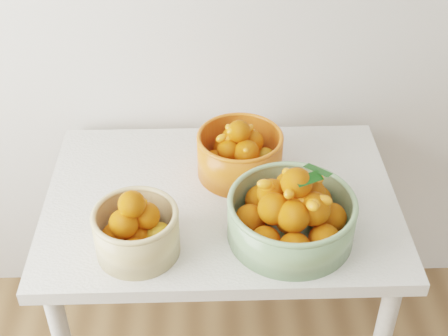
{
  "coord_description": "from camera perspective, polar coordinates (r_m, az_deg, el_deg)",
  "views": [
    {
      "loc": [
        -0.42,
        0.24,
        1.9
      ],
      "look_at": [
        -0.38,
        1.51,
        0.92
      ],
      "focal_mm": 50.0,
      "sensor_mm": 36.0,
      "label": 1
    }
  ],
  "objects": [
    {
      "name": "table",
      "position": [
        1.84,
        -0.27,
        -4.88
      ],
      "size": [
        1.0,
        0.7,
        0.75
      ],
      "color": "silver",
      "rests_on": "ground"
    },
    {
      "name": "bowl_cream",
      "position": [
        1.59,
        -8.04,
        -5.63
      ],
      "size": [
        0.24,
        0.24,
        0.19
      ],
      "rotation": [
        0.0,
        0.0,
        0.13
      ],
      "color": "tan",
      "rests_on": "table"
    },
    {
      "name": "bowl_green",
      "position": [
        1.62,
        6.19,
        -4.21
      ],
      "size": [
        0.4,
        0.4,
        0.21
      ],
      "rotation": [
        0.0,
        0.0,
        -0.24
      ],
      "color": "gray",
      "rests_on": "table"
    },
    {
      "name": "bowl_orange",
      "position": [
        1.82,
        1.44,
        1.37
      ],
      "size": [
        0.31,
        0.31,
        0.18
      ],
      "rotation": [
        0.0,
        0.0,
        -0.26
      ],
      "color": "#E2591A",
      "rests_on": "table"
    }
  ]
}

